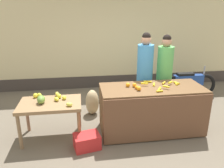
{
  "coord_description": "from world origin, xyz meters",
  "views": [
    {
      "loc": [
        -0.95,
        -3.8,
        2.34
      ],
      "look_at": [
        -0.37,
        0.15,
        0.96
      ],
      "focal_mm": 35.55,
      "sensor_mm": 36.0,
      "label": 1
    }
  ],
  "objects_px": {
    "parked_motorcycle": "(188,84)",
    "produce_crate": "(87,141)",
    "produce_sack": "(92,102)",
    "vendor_woman_blue_shirt": "(144,76)",
    "vendor_woman_green_shirt": "(164,76)"
  },
  "relations": [
    {
      "from": "produce_sack",
      "to": "vendor_woman_green_shirt",
      "type": "bearing_deg",
      "value": -7.18
    },
    {
      "from": "parked_motorcycle",
      "to": "produce_sack",
      "type": "height_order",
      "value": "parked_motorcycle"
    },
    {
      "from": "vendor_woman_green_shirt",
      "to": "produce_sack",
      "type": "height_order",
      "value": "vendor_woman_green_shirt"
    },
    {
      "from": "parked_motorcycle",
      "to": "produce_crate",
      "type": "bearing_deg",
      "value": -145.25
    },
    {
      "from": "vendor_woman_blue_shirt",
      "to": "produce_sack",
      "type": "bearing_deg",
      "value": 169.26
    },
    {
      "from": "parked_motorcycle",
      "to": "produce_crate",
      "type": "height_order",
      "value": "parked_motorcycle"
    },
    {
      "from": "vendor_woman_green_shirt",
      "to": "produce_crate",
      "type": "bearing_deg",
      "value": -147.71
    },
    {
      "from": "produce_sack",
      "to": "parked_motorcycle",
      "type": "bearing_deg",
      "value": 13.27
    },
    {
      "from": "parked_motorcycle",
      "to": "produce_crate",
      "type": "relative_size",
      "value": 3.64
    },
    {
      "from": "vendor_woman_blue_shirt",
      "to": "vendor_woman_green_shirt",
      "type": "bearing_deg",
      "value": 1.97
    },
    {
      "from": "produce_sack",
      "to": "produce_crate",
      "type": "bearing_deg",
      "value": -97.65
    },
    {
      "from": "parked_motorcycle",
      "to": "produce_sack",
      "type": "distance_m",
      "value": 2.69
    },
    {
      "from": "vendor_woman_green_shirt",
      "to": "parked_motorcycle",
      "type": "distance_m",
      "value": 1.4
    },
    {
      "from": "vendor_woman_green_shirt",
      "to": "parked_motorcycle",
      "type": "bearing_deg",
      "value": 38.69
    },
    {
      "from": "vendor_woman_green_shirt",
      "to": "produce_sack",
      "type": "xyz_separation_m",
      "value": [
        -1.59,
        0.2,
        -0.62
      ]
    }
  ]
}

